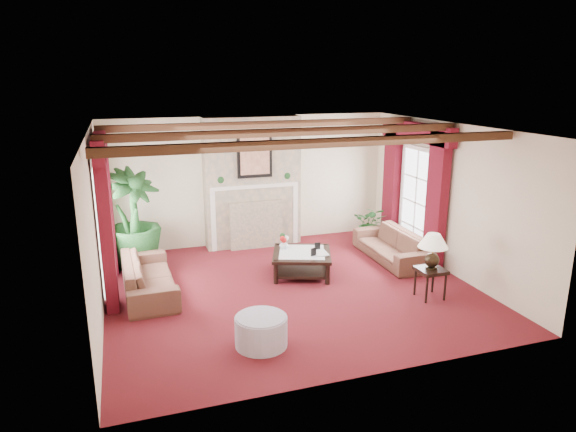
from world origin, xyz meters
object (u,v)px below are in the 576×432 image
object	(u,v)px
potted_palm	(134,240)
ottoman	(261,331)
coffee_table	(302,263)
sofa_left	(148,271)
sofa_right	(392,241)
side_table	(430,283)

from	to	relation	value
potted_palm	ottoman	size ratio (longest dim) A/B	3.02
coffee_table	sofa_left	bearing A→B (deg)	-160.45
coffee_table	sofa_right	bearing A→B (deg)	25.74
potted_palm	ottoman	world-z (taller)	potted_palm
side_table	sofa_left	bearing A→B (deg)	159.45
sofa_right	coffee_table	size ratio (longest dim) A/B	1.92
sofa_right	side_table	xyz separation A→B (m)	(-0.31, -1.80, -0.13)
potted_palm	side_table	bearing A→B (deg)	-33.90
sofa_right	side_table	bearing A→B (deg)	-9.04
ottoman	sofa_right	bearing A→B (deg)	36.24
sofa_left	ottoman	size ratio (longest dim) A/B	2.87
side_table	coffee_table	bearing A→B (deg)	135.51
potted_palm	coffee_table	size ratio (longest dim) A/B	2.06
sofa_left	coffee_table	distance (m)	2.69
side_table	ottoman	xyz separation A→B (m)	(-3.01, -0.63, -0.04)
coffee_table	ottoman	world-z (taller)	coffee_table
sofa_left	ottoman	world-z (taller)	sofa_left
potted_palm	sofa_right	bearing A→B (deg)	-14.14
sofa_right	coffee_table	world-z (taller)	sofa_right
coffee_table	side_table	bearing A→B (deg)	-24.61
sofa_left	potted_palm	world-z (taller)	potted_palm
sofa_left	potted_palm	distance (m)	1.40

